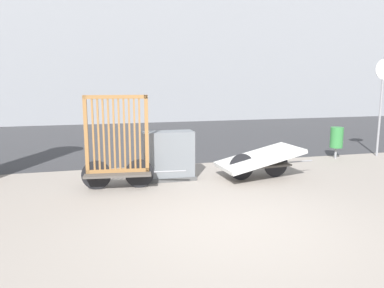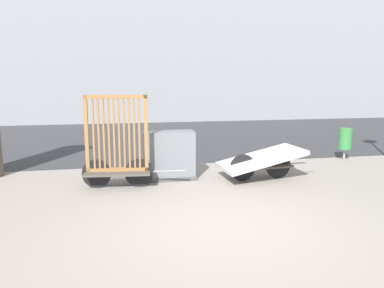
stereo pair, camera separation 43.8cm
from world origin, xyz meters
name	(u,v)px [view 1 (the left image)]	position (x,y,z in m)	size (l,w,h in m)	color
ground_plane	(233,225)	(0.00, 0.00, 0.00)	(60.00, 60.00, 0.00)	gray
road_strip	(148,137)	(0.00, 8.93, 0.00)	(56.00, 9.58, 0.01)	#38383A
bike_cart_with_bedframe	(118,154)	(-1.50, 2.36, 0.68)	(2.03, 0.71, 1.83)	#4C4742
bike_cart_with_mattress	(259,160)	(1.50, 2.37, 0.42)	(2.23, 1.12, 0.68)	#4C4742
utility_cabinet	(168,158)	(-0.42, 2.78, 0.48)	(1.14, 0.50, 1.04)	#4C4C4C
trash_bin	(337,138)	(4.43, 3.79, 0.57)	(0.34, 0.34, 0.86)	gray
sign_post	(382,93)	(5.77, 3.78, 1.77)	(0.56, 0.06, 2.73)	gray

